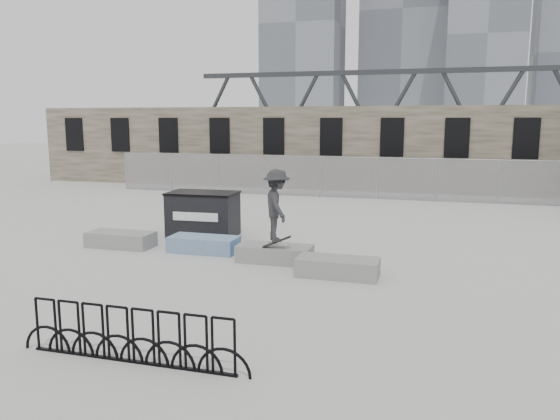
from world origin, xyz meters
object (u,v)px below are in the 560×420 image
Objects in this scene: planter_offset at (338,266)px; planter_far_left at (121,239)px; planter_center_right at (275,253)px; bike_rack at (131,336)px; skateboarder at (277,205)px; planter_center_left at (204,244)px; dumpster at (203,214)px.

planter_far_left is at bearing 169.48° from planter_offset.
planter_far_left is 5.00m from planter_center_right.
bike_rack is 1.93× the size of skateboarder.
planter_center_left is at bearing 105.12° from bike_rack.
dumpster reaches higher than planter_offset.
planter_center_right is at bearing -4.35° from planter_far_left.
planter_center_right is at bearing 86.57° from bike_rack.
dumpster reaches higher than planter_center_left.
planter_far_left is 2.68m from planter_center_left.
planter_center_left is 2.29m from dumpster.
planter_center_right is at bearing 154.58° from planter_offset.
planter_center_right is 1.00× the size of planter_offset.
planter_offset is at bearing -10.52° from planter_far_left.
planter_far_left is 0.96× the size of skateboarder.
planter_far_left is 8.34m from bike_rack.
bike_rack reaches higher than planter_center_right.
dumpster is (-3.22, 2.52, 0.49)m from planter_center_right.
skateboarder is at bearing -42.18° from dumpster.
planter_center_right and planter_offset have the same top height.
planter_offset is (6.87, -1.27, 0.00)m from planter_far_left.
dumpster is 1.09× the size of skateboarder.
bike_rack is (2.83, -9.11, -0.30)m from dumpster.
planter_center_right is at bearing -40.60° from dumpster.
dumpster is at bearing 146.24° from planter_offset.
planter_far_left and planter_center_right have the same top height.
bike_rack is at bearing -93.43° from planter_center_right.
planter_center_right is at bearing -11.89° from planter_center_left.
skateboarder reaches higher than planter_far_left.
planter_center_right is 2.09m from planter_offset.
planter_far_left is at bearing 175.65° from planter_center_right.
planter_far_left is 1.00× the size of planter_offset.
planter_center_left is at bearing 161.75° from planter_offset.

